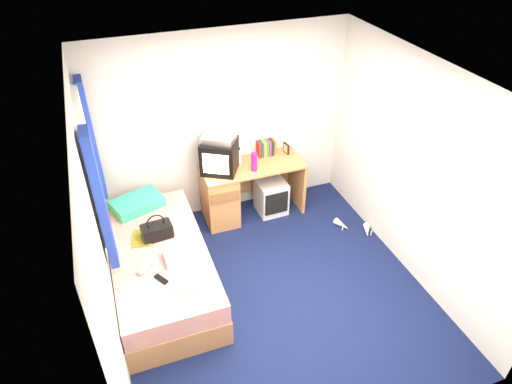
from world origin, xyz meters
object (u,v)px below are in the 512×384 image
object	(u,v)px
vcr	(219,138)
colour_swatch_fan	(184,290)
aerosol_can	(239,156)
desk	(232,191)
picture_frame	(286,148)
pink_water_bottle	(254,162)
remote_control	(161,279)
white_heels	(354,228)
magazine	(142,238)
pillow	(137,203)
towel	(179,255)
bed	(161,268)
water_bottle	(145,267)
storage_cube	(271,197)
crt_tv	(219,156)
handbag	(157,231)

from	to	relation	value
vcr	colour_swatch_fan	distance (m)	1.92
aerosol_can	colour_swatch_fan	xyz separation A→B (m)	(-1.11, -1.67, -0.30)
desk	picture_frame	world-z (taller)	picture_frame
vcr	pink_water_bottle	bearing A→B (deg)	14.50
remote_control	white_heels	distance (m)	2.63
magazine	vcr	bearing A→B (deg)	33.02
pillow	remote_control	world-z (taller)	pillow
towel	remote_control	bearing A→B (deg)	-135.55
desk	colour_swatch_fan	size ratio (longest dim) A/B	5.91
bed	water_bottle	size ratio (longest dim) A/B	10.00
towel	colour_swatch_fan	size ratio (longest dim) A/B	1.35
storage_cube	pink_water_bottle	xyz separation A→B (m)	(-0.27, -0.08, 0.64)
storage_cube	colour_swatch_fan	distance (m)	2.16
desk	towel	distance (m)	1.49
crt_tv	water_bottle	world-z (taller)	crt_tv
handbag	colour_swatch_fan	xyz separation A→B (m)	(0.09, -0.86, -0.08)
picture_frame	remote_control	size ratio (longest dim) A/B	0.88
pink_water_bottle	crt_tv	bearing A→B (deg)	160.46
water_bottle	white_heels	distance (m)	2.72
bed	white_heels	xyz separation A→B (m)	(2.48, 0.11, -0.23)
pillow	storage_cube	bearing A→B (deg)	2.19
picture_frame	colour_swatch_fan	xyz separation A→B (m)	(-1.76, -1.71, -0.27)
white_heels	desk	bearing A→B (deg)	149.10
crt_tv	water_bottle	distance (m)	1.68
pillow	vcr	size ratio (longest dim) A/B	1.48
towel	colour_swatch_fan	world-z (taller)	towel
crt_tv	magazine	xyz separation A→B (m)	(-1.09, -0.71, -0.41)
pillow	water_bottle	size ratio (longest dim) A/B	2.81
pillow	crt_tv	world-z (taller)	crt_tv
picture_frame	bed	bearing A→B (deg)	-161.44
colour_swatch_fan	picture_frame	bearing A→B (deg)	44.07
pillow	water_bottle	xyz separation A→B (m)	(-0.07, -1.05, -0.03)
pillow	handbag	bearing A→B (deg)	-78.18
pink_water_bottle	remote_control	size ratio (longest dim) A/B	1.46
bed	towel	xyz separation A→B (m)	(0.18, -0.22, 0.32)
storage_cube	towel	xyz separation A→B (m)	(-1.44, -1.09, 0.36)
pillow	colour_swatch_fan	size ratio (longest dim) A/B	2.55
handbag	white_heels	size ratio (longest dim) A/B	0.75
remote_control	white_heels	bearing A→B (deg)	-17.87
desk	aerosol_can	size ratio (longest dim) A/B	6.49
aerosol_can	colour_swatch_fan	size ratio (longest dim) A/B	0.91
handbag	white_heels	xyz separation A→B (m)	(2.44, -0.09, -0.59)
towel	water_bottle	world-z (taller)	towel
picture_frame	towel	size ratio (longest dim) A/B	0.47
picture_frame	handbag	size ratio (longest dim) A/B	0.42
desk	magazine	distance (m)	1.43
pink_water_bottle	handbag	world-z (taller)	pink_water_bottle
handbag	white_heels	world-z (taller)	handbag
picture_frame	colour_swatch_fan	bearing A→B (deg)	-146.19
white_heels	water_bottle	bearing A→B (deg)	-172.18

